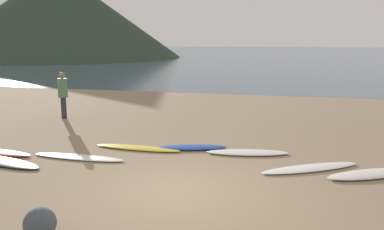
{
  "coord_description": "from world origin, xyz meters",
  "views": [
    {
      "loc": [
        2.02,
        -7.54,
        3.1
      ],
      "look_at": [
        -0.97,
        5.04,
        0.6
      ],
      "focal_mm": 38.34,
      "sensor_mm": 36.0,
      "label": 1
    }
  ],
  "objects_px": {
    "surfboard_4": "(192,147)",
    "surfboard_7": "(371,174)",
    "surfboard_1": "(2,161)",
    "surfboard_5": "(248,152)",
    "surfboard_2": "(79,157)",
    "surfboard_6": "(310,168)",
    "beach_rock_near": "(40,223)",
    "person_1": "(63,91)",
    "surfboard_3": "(138,148)"
  },
  "relations": [
    {
      "from": "surfboard_7",
      "to": "person_1",
      "type": "xyz_separation_m",
      "value": [
        -10.19,
        4.28,
        1.0
      ]
    },
    {
      "from": "surfboard_1",
      "to": "surfboard_2",
      "type": "xyz_separation_m",
      "value": [
        1.66,
        0.8,
        -0.01
      ]
    },
    {
      "from": "surfboard_6",
      "to": "person_1",
      "type": "distance_m",
      "value": 9.83
    },
    {
      "from": "surfboard_1",
      "to": "surfboard_6",
      "type": "relative_size",
      "value": 0.99
    },
    {
      "from": "surfboard_6",
      "to": "surfboard_1",
      "type": "bearing_deg",
      "value": 158.89
    },
    {
      "from": "surfboard_2",
      "to": "surfboard_4",
      "type": "height_order",
      "value": "surfboard_4"
    },
    {
      "from": "surfboard_1",
      "to": "surfboard_4",
      "type": "distance_m",
      "value": 4.89
    },
    {
      "from": "surfboard_3",
      "to": "beach_rock_near",
      "type": "distance_m",
      "value": 5.2
    },
    {
      "from": "surfboard_3",
      "to": "surfboard_4",
      "type": "distance_m",
      "value": 1.51
    },
    {
      "from": "surfboard_5",
      "to": "person_1",
      "type": "distance_m",
      "value": 8.01
    },
    {
      "from": "beach_rock_near",
      "to": "surfboard_3",
      "type": "bearing_deg",
      "value": 94.02
    },
    {
      "from": "surfboard_1",
      "to": "surfboard_5",
      "type": "relative_size",
      "value": 1.16
    },
    {
      "from": "surfboard_1",
      "to": "surfboard_5",
      "type": "distance_m",
      "value": 6.26
    },
    {
      "from": "surfboard_2",
      "to": "person_1",
      "type": "distance_m",
      "value": 5.62
    },
    {
      "from": "surfboard_5",
      "to": "surfboard_2",
      "type": "bearing_deg",
      "value": -171.58
    },
    {
      "from": "surfboard_1",
      "to": "surfboard_3",
      "type": "bearing_deg",
      "value": 48.25
    },
    {
      "from": "surfboard_3",
      "to": "beach_rock_near",
      "type": "bearing_deg",
      "value": -83.25
    },
    {
      "from": "person_1",
      "to": "surfboard_2",
      "type": "bearing_deg",
      "value": 179.5
    },
    {
      "from": "surfboard_2",
      "to": "person_1",
      "type": "xyz_separation_m",
      "value": [
        -3.1,
        4.58,
        1.01
      ]
    },
    {
      "from": "surfboard_1",
      "to": "surfboard_6",
      "type": "height_order",
      "value": "surfboard_1"
    },
    {
      "from": "surfboard_1",
      "to": "surfboard_2",
      "type": "distance_m",
      "value": 1.84
    },
    {
      "from": "surfboard_3",
      "to": "surfboard_6",
      "type": "bearing_deg",
      "value": -6.22
    },
    {
      "from": "surfboard_2",
      "to": "surfboard_6",
      "type": "distance_m",
      "value": 5.79
    },
    {
      "from": "surfboard_7",
      "to": "surfboard_3",
      "type": "bearing_deg",
      "value": 142.47
    },
    {
      "from": "surfboard_2",
      "to": "surfboard_3",
      "type": "distance_m",
      "value": 1.66
    },
    {
      "from": "surfboard_4",
      "to": "surfboard_7",
      "type": "distance_m",
      "value": 4.62
    },
    {
      "from": "surfboard_6",
      "to": "beach_rock_near",
      "type": "xyz_separation_m",
      "value": [
        -4.23,
        -4.46,
        0.22
      ]
    },
    {
      "from": "surfboard_1",
      "to": "surfboard_4",
      "type": "xyz_separation_m",
      "value": [
        4.3,
        2.34,
        0.01
      ]
    },
    {
      "from": "surfboard_2",
      "to": "surfboard_7",
      "type": "height_order",
      "value": "surfboard_7"
    },
    {
      "from": "surfboard_2",
      "to": "beach_rock_near",
      "type": "xyz_separation_m",
      "value": [
        1.54,
        -4.01,
        0.22
      ]
    },
    {
      "from": "surfboard_4",
      "to": "beach_rock_near",
      "type": "xyz_separation_m",
      "value": [
        -1.1,
        -5.55,
        0.21
      ]
    },
    {
      "from": "surfboard_1",
      "to": "surfboard_7",
      "type": "distance_m",
      "value": 8.82
    },
    {
      "from": "surfboard_1",
      "to": "surfboard_2",
      "type": "bearing_deg",
      "value": 38.98
    },
    {
      "from": "surfboard_2",
      "to": "beach_rock_near",
      "type": "distance_m",
      "value": 4.3
    },
    {
      "from": "beach_rock_near",
      "to": "surfboard_4",
      "type": "bearing_deg",
      "value": 78.78
    },
    {
      "from": "surfboard_7",
      "to": "beach_rock_near",
      "type": "relative_size",
      "value": 4.41
    },
    {
      "from": "surfboard_4",
      "to": "surfboard_7",
      "type": "relative_size",
      "value": 0.87
    },
    {
      "from": "surfboard_3",
      "to": "surfboard_5",
      "type": "distance_m",
      "value": 3.03
    },
    {
      "from": "surfboard_1",
      "to": "surfboard_4",
      "type": "height_order",
      "value": "surfboard_4"
    },
    {
      "from": "surfboard_5",
      "to": "surfboard_7",
      "type": "xyz_separation_m",
      "value": [
        2.9,
        -1.11,
        0.0
      ]
    },
    {
      "from": "surfboard_4",
      "to": "surfboard_5",
      "type": "relative_size",
      "value": 0.9
    },
    {
      "from": "surfboard_1",
      "to": "beach_rock_near",
      "type": "bearing_deg",
      "value": -31.74
    },
    {
      "from": "surfboard_4",
      "to": "surfboard_7",
      "type": "xyz_separation_m",
      "value": [
        4.45,
        -1.24,
        -0.0
      ]
    },
    {
      "from": "surfboard_1",
      "to": "surfboard_6",
      "type": "bearing_deg",
      "value": 22.93
    },
    {
      "from": "surfboard_6",
      "to": "beach_rock_near",
      "type": "relative_size",
      "value": 5.03
    },
    {
      "from": "surfboard_7",
      "to": "beach_rock_near",
      "type": "xyz_separation_m",
      "value": [
        -5.55,
        -4.31,
        0.21
      ]
    },
    {
      "from": "surfboard_2",
      "to": "surfboard_1",
      "type": "bearing_deg",
      "value": -153.14
    },
    {
      "from": "surfboard_4",
      "to": "surfboard_7",
      "type": "bearing_deg",
      "value": -31.13
    },
    {
      "from": "surfboard_1",
      "to": "surfboard_5",
      "type": "bearing_deg",
      "value": 34.07
    },
    {
      "from": "surfboard_3",
      "to": "person_1",
      "type": "relative_size",
      "value": 1.41
    }
  ]
}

